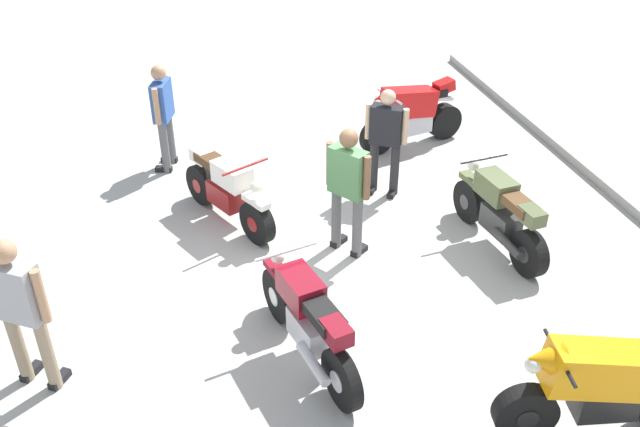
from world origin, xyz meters
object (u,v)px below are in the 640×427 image
(person_in_green_shirt, at_px, (348,184))
(person_in_gray_shirt, at_px, (20,305))
(motorcycle_olive_vintage, at_px, (500,214))
(person_in_blue_shirt, at_px, (163,111))
(motorcycle_cream_vintage, at_px, (227,190))
(motorcycle_orange_sportbike, at_px, (603,385))
(person_in_black_shirt, at_px, (386,136))
(motorcycle_red_sportbike, at_px, (412,113))
(motorcycle_maroon_cruiser, at_px, (308,320))

(person_in_green_shirt, bearing_deg, person_in_gray_shirt, 166.62)
(motorcycle_olive_vintage, bearing_deg, person_in_gray_shirt, 94.18)
(person_in_gray_shirt, distance_m, person_in_blue_shirt, 4.70)
(motorcycle_cream_vintage, height_order, motorcycle_olive_vintage, same)
(motorcycle_cream_vintage, height_order, motorcycle_orange_sportbike, motorcycle_orange_sportbike)
(person_in_gray_shirt, height_order, person_in_blue_shirt, person_in_gray_shirt)
(motorcycle_orange_sportbike, xyz_separation_m, person_in_black_shirt, (-4.74, -0.52, 0.32))
(motorcycle_red_sportbike, bearing_deg, person_in_green_shirt, 41.25)
(person_in_gray_shirt, bearing_deg, motorcycle_orange_sportbike, -77.79)
(motorcycle_orange_sportbike, xyz_separation_m, motorcycle_red_sportbike, (-6.14, 0.40, 0.00))
(motorcycle_maroon_cruiser, xyz_separation_m, person_in_green_shirt, (-1.83, 0.91, 0.48))
(motorcycle_orange_sportbike, distance_m, motorcycle_maroon_cruiser, 2.83)
(motorcycle_cream_vintage, relative_size, person_in_green_shirt, 1.04)
(person_in_gray_shirt, bearing_deg, person_in_green_shirt, -34.85)
(motorcycle_red_sportbike, bearing_deg, motorcycle_cream_vintage, 12.49)
(motorcycle_orange_sportbike, relative_size, person_in_gray_shirt, 1.12)
(person_in_black_shirt, bearing_deg, motorcycle_olive_vintage, 64.29)
(motorcycle_red_sportbike, distance_m, person_in_black_shirt, 1.71)
(motorcycle_red_sportbike, bearing_deg, motorcycle_orange_sportbike, 71.47)
(motorcycle_orange_sportbike, distance_m, person_in_black_shirt, 4.78)
(motorcycle_olive_vintage, height_order, person_in_blue_shirt, person_in_blue_shirt)
(motorcycle_maroon_cruiser, relative_size, person_in_blue_shirt, 1.22)
(motorcycle_cream_vintage, height_order, person_in_blue_shirt, person_in_blue_shirt)
(motorcycle_cream_vintage, bearing_deg, motorcycle_orange_sportbike, 5.07)
(person_in_gray_shirt, bearing_deg, motorcycle_maroon_cruiser, -63.85)
(motorcycle_orange_sportbike, xyz_separation_m, person_in_gray_shirt, (-1.82, -5.08, 0.41))
(person_in_blue_shirt, height_order, person_in_black_shirt, person_in_blue_shirt)
(motorcycle_red_sportbike, height_order, motorcycle_maroon_cruiser, motorcycle_red_sportbike)
(motorcycle_cream_vintage, relative_size, person_in_gray_shirt, 1.03)
(person_in_blue_shirt, bearing_deg, person_in_green_shirt, 143.99)
(motorcycle_maroon_cruiser, bearing_deg, motorcycle_orange_sportbike, -137.70)
(motorcycle_orange_sportbike, height_order, person_in_gray_shirt, person_in_gray_shirt)
(motorcycle_red_sportbike, xyz_separation_m, motorcycle_maroon_cruiser, (4.59, -2.77, -0.07))
(motorcycle_orange_sportbike, bearing_deg, motorcycle_maroon_cruiser, -24.45)
(motorcycle_orange_sportbike, distance_m, motorcycle_red_sportbike, 6.15)
(motorcycle_olive_vintage, distance_m, person_in_green_shirt, 2.05)
(motorcycle_red_sportbike, height_order, motorcycle_olive_vintage, motorcycle_red_sportbike)
(motorcycle_orange_sportbike, relative_size, motorcycle_maroon_cruiser, 0.95)
(person_in_green_shirt, bearing_deg, motorcycle_cream_vintage, 105.81)
(motorcycle_cream_vintage, xyz_separation_m, motorcycle_olive_vintage, (1.42, 3.36, 0.00))
(motorcycle_cream_vintage, distance_m, motorcycle_orange_sportbike, 5.30)
(motorcycle_cream_vintage, height_order, person_in_green_shirt, person_in_green_shirt)
(motorcycle_cream_vintage, distance_m, motorcycle_red_sportbike, 3.68)
(motorcycle_orange_sportbike, height_order, person_in_green_shirt, person_in_green_shirt)
(person_in_green_shirt, bearing_deg, motorcycle_red_sportbike, 19.41)
(motorcycle_red_sportbike, distance_m, motorcycle_olive_vintage, 3.10)
(motorcycle_maroon_cruiser, bearing_deg, motorcycle_red_sportbike, -45.69)
(motorcycle_orange_sportbike, bearing_deg, person_in_blue_shirt, -51.51)
(person_in_green_shirt, relative_size, person_in_gray_shirt, 1.00)
(motorcycle_olive_vintage, relative_size, person_in_blue_shirt, 1.16)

